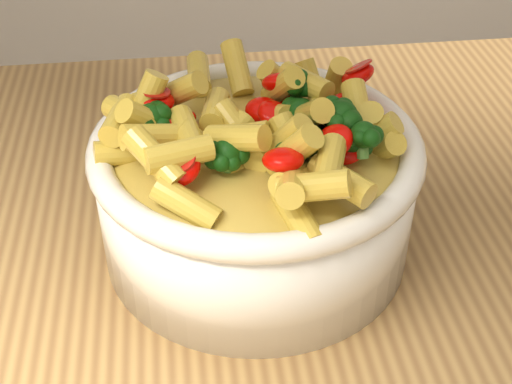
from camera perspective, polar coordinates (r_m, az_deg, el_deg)
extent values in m
cube|color=#AD834A|center=(0.58, 6.30, -8.19)|extent=(1.20, 0.80, 0.04)
cylinder|color=white|center=(0.56, 0.00, -0.39)|extent=(0.24, 0.24, 0.10)
ellipsoid|color=white|center=(0.58, 0.00, -2.74)|extent=(0.22, 0.22, 0.04)
torus|color=white|center=(0.53, 0.00, 3.72)|extent=(0.25, 0.25, 0.02)
ellipsoid|color=#E6C74E|center=(0.53, 0.00, 3.72)|extent=(0.22, 0.22, 0.02)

